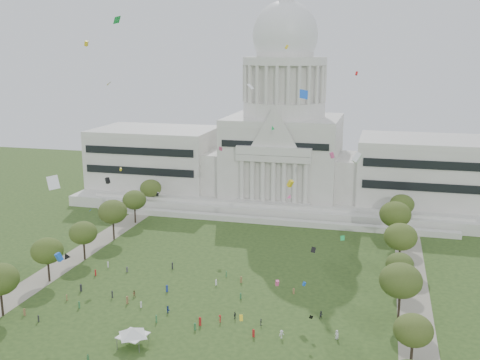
# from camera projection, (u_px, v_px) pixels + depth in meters

# --- Properties ---
(ground) EXTENTS (400.00, 400.00, 0.00)m
(ground) POSITION_uv_depth(u_px,v_px,m) (188.00, 333.00, 121.33)
(ground) COLOR #2B441B
(ground) RESTS_ON ground
(capitol) EXTENTS (160.00, 64.50, 91.30)m
(capitol) POSITION_uv_depth(u_px,v_px,m) (283.00, 147.00, 223.51)
(capitol) COLOR silver
(capitol) RESTS_ON ground
(path_left) EXTENTS (8.00, 160.00, 0.04)m
(path_left) POSITION_uv_depth(u_px,v_px,m) (66.00, 263.00, 161.37)
(path_left) COLOR gray
(path_left) RESTS_ON ground
(path_right) EXTENTS (8.00, 160.00, 0.04)m
(path_right) POSITION_uv_depth(u_px,v_px,m) (413.00, 299.00, 137.88)
(path_right) COLOR gray
(path_right) RESTS_ON ground
(row_tree_r_1) EXTENTS (7.58, 7.58, 10.78)m
(row_tree_r_1) POSITION_uv_depth(u_px,v_px,m) (413.00, 330.00, 106.65)
(row_tree_r_1) COLOR black
(row_tree_r_1) RESTS_ON ground
(row_tree_l_2) EXTENTS (8.42, 8.42, 11.97)m
(row_tree_l_2) POSITION_uv_depth(u_px,v_px,m) (47.00, 251.00, 146.77)
(row_tree_l_2) COLOR black
(row_tree_l_2) RESTS_ON ground
(row_tree_r_2) EXTENTS (9.55, 9.55, 13.58)m
(row_tree_r_2) POSITION_uv_depth(u_px,v_px,m) (401.00, 281.00, 124.81)
(row_tree_r_2) COLOR black
(row_tree_r_2) RESTS_ON ground
(row_tree_l_3) EXTENTS (8.12, 8.12, 11.55)m
(row_tree_l_3) POSITION_uv_depth(u_px,v_px,m) (83.00, 233.00, 162.28)
(row_tree_l_3) COLOR black
(row_tree_l_3) RESTS_ON ground
(row_tree_r_3) EXTENTS (7.01, 7.01, 9.98)m
(row_tree_r_3) POSITION_uv_depth(u_px,v_px,m) (400.00, 264.00, 141.41)
(row_tree_r_3) COLOR black
(row_tree_r_3) RESTS_ON ground
(row_tree_l_4) EXTENTS (9.29, 9.29, 13.21)m
(row_tree_l_4) POSITION_uv_depth(u_px,v_px,m) (113.00, 212.00, 179.47)
(row_tree_l_4) COLOR black
(row_tree_l_4) RESTS_ON ground
(row_tree_r_4) EXTENTS (9.19, 9.19, 13.06)m
(row_tree_r_4) POSITION_uv_depth(u_px,v_px,m) (401.00, 237.00, 155.51)
(row_tree_r_4) COLOR black
(row_tree_r_4) RESTS_ON ground
(row_tree_l_5) EXTENTS (8.33, 8.33, 11.85)m
(row_tree_l_5) POSITION_uv_depth(u_px,v_px,m) (134.00, 200.00, 197.51)
(row_tree_l_5) COLOR black
(row_tree_l_5) RESTS_ON ground
(row_tree_r_5) EXTENTS (9.82, 9.82, 13.96)m
(row_tree_r_5) POSITION_uv_depth(u_px,v_px,m) (395.00, 214.00, 174.69)
(row_tree_r_5) COLOR black
(row_tree_r_5) RESTS_ON ground
(row_tree_l_6) EXTENTS (8.19, 8.19, 11.64)m
(row_tree_l_6) POSITION_uv_depth(u_px,v_px,m) (151.00, 188.00, 215.05)
(row_tree_l_6) COLOR black
(row_tree_l_6) RESTS_ON ground
(row_tree_r_6) EXTENTS (8.42, 8.42, 11.97)m
(row_tree_r_6) POSITION_uv_depth(u_px,v_px,m) (402.00, 204.00, 191.33)
(row_tree_r_6) COLOR black
(row_tree_r_6) RESTS_ON ground
(event_tent) EXTENTS (8.70, 8.70, 4.09)m
(event_tent) POSITION_uv_depth(u_px,v_px,m) (133.00, 331.00, 115.52)
(event_tent) COLOR #4C4C4C
(event_tent) RESTS_ON ground
(person_0) EXTENTS (1.18, 1.08, 2.02)m
(person_0) POSITION_uv_depth(u_px,v_px,m) (337.00, 335.00, 118.56)
(person_0) COLOR silver
(person_0) RESTS_ON ground
(person_2) EXTENTS (1.09, 1.04, 1.92)m
(person_2) POSITION_uv_depth(u_px,v_px,m) (321.00, 315.00, 127.52)
(person_2) COLOR #26262B
(person_2) RESTS_ON ground
(person_3) EXTENTS (0.63, 1.16, 1.77)m
(person_3) POSITION_uv_depth(u_px,v_px,m) (220.00, 319.00, 125.92)
(person_3) COLOR #B21E1E
(person_3) RESTS_ON ground
(person_4) EXTENTS (0.78, 1.10, 1.69)m
(person_4) POSITION_uv_depth(u_px,v_px,m) (235.00, 315.00, 127.53)
(person_4) COLOR #26262B
(person_4) RESTS_ON ground
(person_5) EXTENTS (1.53, 1.67, 1.76)m
(person_5) POSITION_uv_depth(u_px,v_px,m) (168.00, 309.00, 130.45)
(person_5) COLOR navy
(person_5) RESTS_ON ground
(person_7) EXTENTS (0.75, 0.75, 1.68)m
(person_7) POSITION_uv_depth(u_px,v_px,m) (88.00, 358.00, 109.81)
(person_7) COLOR #33723F
(person_7) RESTS_ON ground
(person_8) EXTENTS (0.91, 0.65, 1.71)m
(person_8) POSITION_uv_depth(u_px,v_px,m) (134.00, 294.00, 139.03)
(person_8) COLOR olive
(person_8) RESTS_ON ground
(person_9) EXTENTS (1.32, 1.31, 1.90)m
(person_9) POSITION_uv_depth(u_px,v_px,m) (282.00, 334.00, 118.82)
(person_9) COLOR silver
(person_9) RESTS_ON ground
(person_10) EXTENTS (0.54, 0.97, 1.64)m
(person_10) POSITION_uv_depth(u_px,v_px,m) (261.00, 322.00, 124.46)
(person_10) COLOR #4C4C51
(person_10) RESTS_ON ground
(distant_crowd) EXTENTS (58.67, 37.52, 1.94)m
(distant_crowd) POSITION_uv_depth(u_px,v_px,m) (151.00, 294.00, 138.68)
(distant_crowd) COLOR olive
(distant_crowd) RESTS_ON ground
(kite_swarm) EXTENTS (78.30, 101.17, 64.71)m
(kite_swarm) POSITION_uv_depth(u_px,v_px,m) (206.00, 183.00, 126.07)
(kite_swarm) COLOR red
(kite_swarm) RESTS_ON ground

